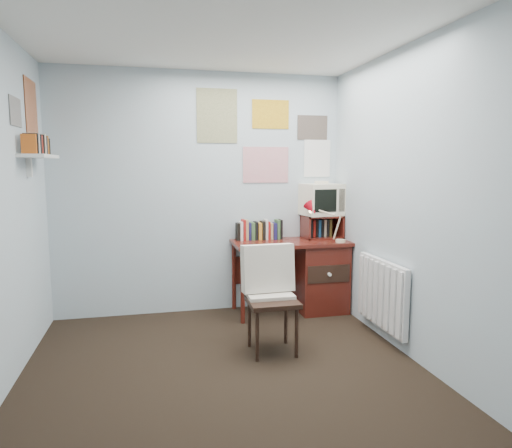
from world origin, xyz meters
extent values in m
plane|color=black|center=(0.00, 0.00, 0.00)|extent=(3.50, 3.50, 0.00)
cube|color=#ADBBC6|center=(0.00, 1.75, 1.25)|extent=(3.00, 0.02, 2.50)
cube|color=#ADBBC6|center=(1.50, 0.00, 1.25)|extent=(0.02, 3.50, 2.50)
cube|color=white|center=(0.00, 0.00, 2.50)|extent=(3.00, 3.50, 0.02)
cube|color=#531A13|center=(0.90, 1.48, 0.74)|extent=(1.20, 0.55, 0.03)
cube|color=#531A13|center=(1.23, 1.48, 0.36)|extent=(0.50, 0.50, 0.72)
cylinder|color=#531A13|center=(0.34, 1.24, 0.36)|extent=(0.04, 0.04, 0.72)
cylinder|color=#531A13|center=(0.34, 1.71, 0.36)|extent=(0.04, 0.04, 0.72)
cube|color=#531A13|center=(0.65, 1.73, 0.42)|extent=(0.64, 0.02, 0.30)
cube|color=black|center=(0.44, 0.50, 0.43)|extent=(0.44, 0.42, 0.86)
cube|color=red|center=(1.38, 1.29, 0.95)|extent=(0.29, 0.26, 0.37)
cube|color=#531A13|center=(1.29, 1.59, 0.89)|extent=(0.40, 0.30, 0.25)
cube|color=#ECE3C6|center=(1.28, 1.61, 1.19)|extent=(0.43, 0.41, 0.37)
cube|color=#531A13|center=(0.66, 1.66, 0.87)|extent=(0.60, 0.14, 0.22)
cube|color=white|center=(1.46, 0.55, 0.42)|extent=(0.09, 0.80, 0.60)
cube|color=white|center=(-1.40, 1.10, 1.62)|extent=(0.20, 0.62, 0.24)
cube|color=white|center=(0.70, 1.74, 1.85)|extent=(1.20, 0.01, 0.90)
cube|color=white|center=(-1.49, 1.10, 2.00)|extent=(0.01, 0.70, 0.60)
camera|label=1|loc=(-0.52, -3.01, 1.55)|focal=32.00mm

